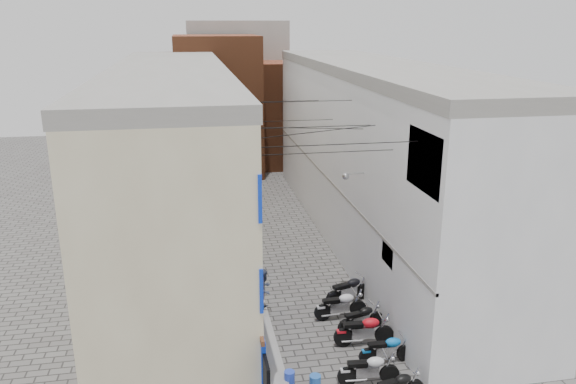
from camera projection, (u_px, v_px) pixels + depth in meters
plinth at (238, 243)px, 28.51m from camera, size 0.90×26.00×0.25m
building_left at (175, 163)px, 26.69m from camera, size 5.10×27.00×9.00m
building_right at (375, 154)px, 28.43m from camera, size 5.94×26.00×9.00m
building_far_brick_left at (218, 106)px, 41.22m from camera, size 6.00×6.00×10.00m
building_far_brick_right at (281, 113)px, 44.24m from camera, size 5.00×6.00×8.00m
building_far_concrete at (238, 89)px, 47.06m from camera, size 8.00×5.00×11.00m
far_shopfront at (251, 164)px, 40.03m from camera, size 2.00×0.30×2.40m
overhead_wires at (299, 124)px, 21.78m from camera, size 5.80×13.02×1.32m
motorcycle_b at (369, 368)px, 17.51m from camera, size 2.02×0.78×1.14m
motorcycle_c at (387, 348)px, 18.62m from camera, size 1.90×0.61×1.10m
motorcycle_d at (364, 329)px, 19.63m from camera, size 2.20×0.80×1.25m
motorcycle_e at (361, 317)px, 20.57m from camera, size 1.99×1.06×1.10m
motorcycle_f at (341, 304)px, 21.42m from camera, size 2.10×0.76×1.20m
motorcycle_g at (349, 289)px, 22.64m from camera, size 2.19×1.25×1.21m
person_a at (255, 289)px, 21.59m from camera, size 0.60×0.70×1.62m
person_b at (264, 289)px, 21.55m from camera, size 0.99×1.02×1.66m
water_jug_near at (315, 383)px, 17.24m from camera, size 0.41×0.41×0.56m
water_jug_far at (289, 379)px, 17.50m from camera, size 0.41×0.41×0.52m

